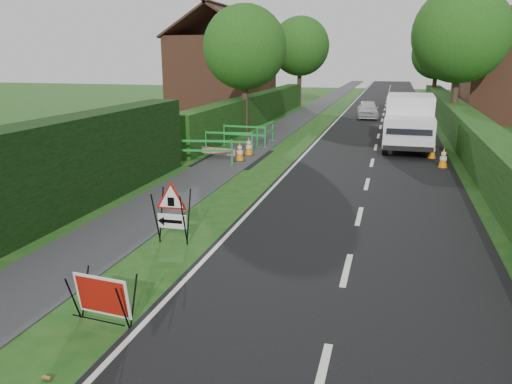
{
  "coord_description": "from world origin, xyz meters",
  "views": [
    {
      "loc": [
        3.17,
        -8.1,
        4.03
      ],
      "look_at": [
        0.12,
        3.03,
        0.88
      ],
      "focal_mm": 35.0,
      "sensor_mm": 36.0,
      "label": 1
    }
  ],
  "objects_px": {
    "hatchback_car": "(368,109)",
    "triangle_sign": "(170,208)",
    "red_rect_sign": "(102,297)",
    "works_van": "(409,121)"
  },
  "relations": [
    {
      "from": "red_rect_sign",
      "to": "works_van",
      "type": "relative_size",
      "value": 0.19
    },
    {
      "from": "triangle_sign",
      "to": "hatchback_car",
      "type": "relative_size",
      "value": 0.35
    },
    {
      "from": "red_rect_sign",
      "to": "hatchback_car",
      "type": "xyz_separation_m",
      "value": [
        2.43,
        28.55,
        0.13
      ]
    },
    {
      "from": "triangle_sign",
      "to": "hatchback_car",
      "type": "bearing_deg",
      "value": 81.54
    },
    {
      "from": "red_rect_sign",
      "to": "hatchback_car",
      "type": "height_order",
      "value": "hatchback_car"
    },
    {
      "from": "red_rect_sign",
      "to": "works_van",
      "type": "xyz_separation_m",
      "value": [
        4.83,
        17.17,
        0.78
      ]
    },
    {
      "from": "triangle_sign",
      "to": "works_van",
      "type": "relative_size",
      "value": 0.23
    },
    {
      "from": "hatchback_car",
      "to": "triangle_sign",
      "type": "bearing_deg",
      "value": -101.07
    },
    {
      "from": "triangle_sign",
      "to": "hatchback_car",
      "type": "distance_m",
      "value": 25.29
    },
    {
      "from": "triangle_sign",
      "to": "works_van",
      "type": "distance_m",
      "value": 14.72
    }
  ]
}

